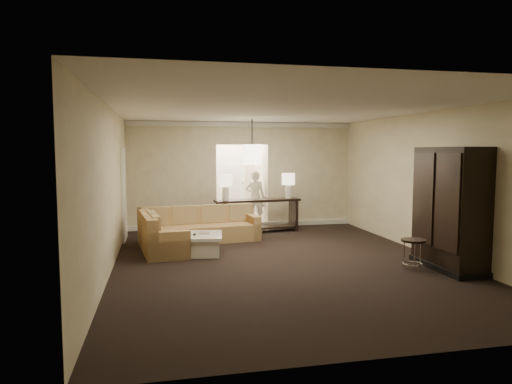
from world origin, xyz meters
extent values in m
plane|color=black|center=(0.00, 0.00, 0.00)|extent=(8.00, 8.00, 0.00)
cube|color=beige|center=(0.00, 4.00, 1.40)|extent=(6.00, 0.04, 2.80)
cube|color=beige|center=(0.00, -4.00, 1.40)|extent=(6.00, 0.04, 2.80)
cube|color=beige|center=(-3.00, 0.00, 1.40)|extent=(0.04, 8.00, 2.80)
cube|color=beige|center=(3.00, 0.00, 1.40)|extent=(0.04, 8.00, 2.80)
cube|color=white|center=(0.00, 0.00, 2.80)|extent=(6.00, 8.00, 0.02)
cube|color=silver|center=(0.00, 3.95, 2.73)|extent=(6.00, 0.10, 0.12)
cube|color=silver|center=(0.00, 3.95, 0.06)|extent=(6.00, 0.10, 0.12)
cube|color=white|center=(-2.97, 2.80, 1.05)|extent=(0.05, 0.90, 2.10)
cube|color=white|center=(0.00, 5.00, 0.00)|extent=(1.40, 2.00, 0.01)
cube|color=beige|center=(-0.70, 5.00, 1.40)|extent=(0.04, 2.00, 2.80)
cube|color=beige|center=(0.70, 5.00, 1.40)|extent=(0.04, 2.00, 2.80)
cube|color=beige|center=(0.00, 6.00, 1.40)|extent=(1.40, 0.04, 2.80)
cube|color=white|center=(0.00, 5.97, 1.05)|extent=(0.90, 0.05, 2.10)
cube|color=brown|center=(-1.30, 2.20, 0.19)|extent=(2.74, 1.13, 0.37)
cube|color=brown|center=(-2.09, 1.07, 0.19)|extent=(0.95, 1.33, 0.37)
cube|color=brown|center=(-1.34, 2.49, 0.58)|extent=(2.67, 0.55, 0.41)
cube|color=brown|center=(-2.44, 1.47, 0.58)|extent=(0.48, 2.14, 0.41)
cube|color=brown|center=(-0.07, 2.36, 0.27)|extent=(0.28, 0.81, 0.55)
cube|color=brown|center=(-2.02, 0.54, 0.27)|extent=(0.81, 0.28, 0.55)
cube|color=olive|center=(-2.30, 2.32, 0.59)|extent=(0.56, 0.21, 0.41)
cube|color=olive|center=(-1.64, 2.41, 0.59)|extent=(0.56, 0.21, 0.41)
cube|color=olive|center=(-0.98, 2.49, 0.59)|extent=(0.56, 0.21, 0.41)
cube|color=olive|center=(-0.32, 2.58, 0.59)|extent=(0.56, 0.21, 0.41)
cube|color=olive|center=(-2.35, 1.57, 0.59)|extent=(0.21, 0.55, 0.41)
cube|color=olive|center=(-2.27, 0.96, 0.59)|extent=(0.21, 0.55, 0.41)
cube|color=white|center=(-1.46, 1.00, 0.17)|extent=(0.98, 0.98, 0.33)
cube|color=white|center=(-1.46, 1.00, 0.36)|extent=(1.09, 1.09, 0.06)
cube|color=black|center=(-1.52, 0.96, 0.40)|extent=(0.07, 0.16, 0.02)
cube|color=#C0B3A8|center=(-1.30, 1.13, 0.39)|extent=(0.25, 0.32, 0.01)
cube|color=black|center=(0.23, 3.12, 0.80)|extent=(2.20, 0.75, 0.06)
cube|color=black|center=(-0.74, 3.00, 0.39)|extent=(0.13, 0.45, 0.78)
cube|color=black|center=(1.20, 3.24, 0.39)|extent=(0.13, 0.45, 0.78)
cube|color=black|center=(0.23, 3.12, 0.12)|extent=(2.09, 0.69, 0.04)
cube|color=black|center=(2.70, -1.07, 1.05)|extent=(0.58, 1.40, 2.11)
cube|color=black|center=(2.40, -1.42, 1.20)|extent=(0.03, 0.62, 1.60)
cube|color=black|center=(2.40, -0.72, 1.20)|extent=(0.03, 0.62, 1.60)
cube|color=black|center=(2.70, -1.07, 0.05)|extent=(0.62, 1.46, 0.10)
cylinder|color=black|center=(2.09, -0.97, 0.50)|extent=(0.42, 0.42, 0.04)
torus|color=silver|center=(2.09, -0.97, 0.09)|extent=(0.34, 0.34, 0.02)
cylinder|color=silver|center=(2.25, -0.94, 0.25)|extent=(0.02, 0.02, 0.49)
cylinder|color=silver|center=(1.99, -0.84, 0.25)|extent=(0.02, 0.02, 0.49)
cylinder|color=silver|center=(2.03, -1.12, 0.25)|extent=(0.02, 0.02, 0.49)
cylinder|color=silver|center=(-0.60, 3.02, 1.00)|extent=(0.16, 0.16, 0.34)
cylinder|color=#FFE7BF|center=(-0.60, 3.02, 1.32)|extent=(0.33, 0.33, 0.29)
cylinder|color=silver|center=(1.05, 3.22, 1.00)|extent=(0.16, 0.16, 0.34)
cylinder|color=#FFE7BF|center=(1.05, 3.22, 1.32)|extent=(0.33, 0.33, 0.29)
cylinder|color=black|center=(0.00, 2.70, 2.50)|extent=(0.02, 0.02, 0.60)
cube|color=#FFF0C6|center=(0.00, 2.70, 1.95)|extent=(0.38, 0.38, 0.48)
imported|color=beige|center=(0.45, 4.47, 0.83)|extent=(0.70, 0.59, 1.65)
camera|label=1|loc=(-2.18, -7.97, 2.04)|focal=32.00mm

